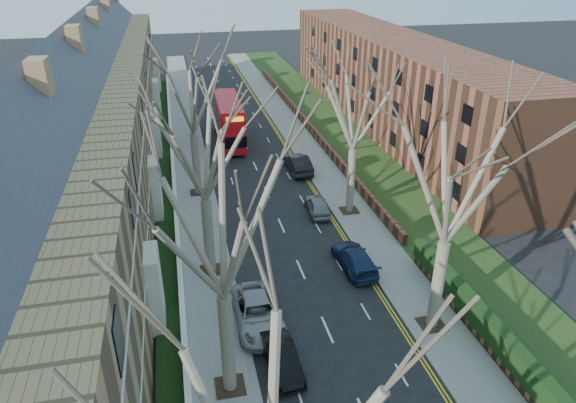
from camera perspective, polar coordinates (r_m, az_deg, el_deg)
pavement_left at (r=54.37m, az=-11.00°, el=5.78°), size 3.00×102.00×0.12m
pavement_right at (r=55.89m, az=1.43°, el=6.84°), size 3.00×102.00×0.12m
terrace_left at (r=45.52m, az=-20.79°, el=7.76°), size 9.70×78.00×13.60m
flats_right at (r=61.77m, az=11.19°, el=13.04°), size 13.97×54.00×10.00m
wall_hedge_right at (r=26.93m, az=25.95°, el=-17.98°), size 0.70×24.00×1.80m
front_wall_left at (r=46.72m, az=-12.58°, el=2.87°), size 0.30×78.00×1.00m
grass_verge_right at (r=57.07m, az=5.85°, el=7.23°), size 6.00×102.00×0.06m
tree_left_mid at (r=20.31m, az=-7.77°, el=-0.97°), size 10.50×10.50×14.71m
tree_left_far at (r=29.64m, az=-9.69°, el=7.22°), size 10.15×10.15×14.22m
tree_left_dist at (r=41.10m, az=-10.94°, el=12.97°), size 10.50×10.50×14.71m
tree_right_mid at (r=25.44m, az=18.21°, el=3.72°), size 10.50×10.50×14.71m
tree_right_far at (r=37.55m, az=7.56°, el=11.45°), size 10.15×10.15×14.22m
double_decker_bus at (r=55.33m, az=-6.55°, el=8.79°), size 2.90×10.62×4.44m
car_left_mid at (r=26.45m, az=-0.73°, el=-16.93°), size 1.67×4.09×1.32m
car_left_far at (r=28.94m, az=-3.39°, el=-12.25°), size 2.60×5.45×1.50m
car_right_near at (r=33.74m, az=7.41°, el=-6.28°), size 2.11×4.88×1.40m
car_right_mid at (r=40.24m, az=3.28°, el=-0.41°), size 1.81×4.01×1.33m
car_right_far at (r=47.65m, az=1.13°, el=4.25°), size 1.85×4.94×1.61m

